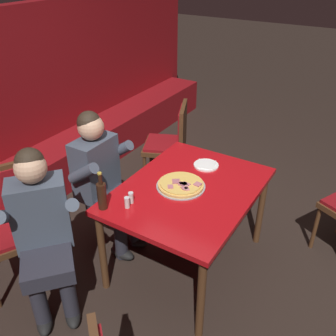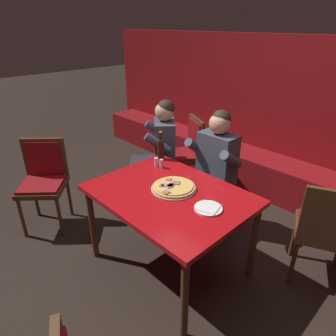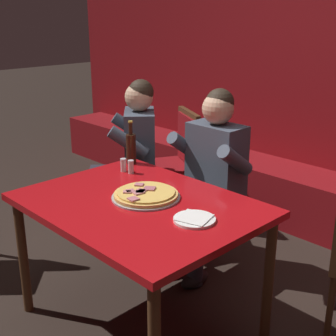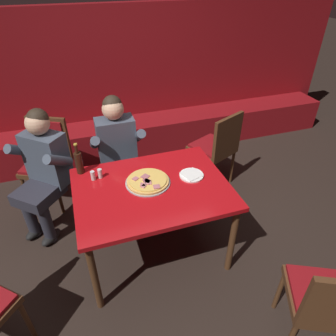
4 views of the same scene
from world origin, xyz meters
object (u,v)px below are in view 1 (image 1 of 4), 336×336
(pizza, at_px, (181,185))
(beer_bottle, at_px, (102,195))
(diner_standing_companion, at_px, (42,229))
(plate_white_paper, at_px, (206,165))
(dining_chair_far_left, at_px, (171,140))
(shaker_parmesan, at_px, (131,198))
(diner_seated_blue_shirt, at_px, (104,178))
(main_dining_table, at_px, (189,197))
(dining_chair_by_booth, at_px, (3,221))
(shaker_black_pepper, at_px, (127,203))

(pizza, xyz_separation_m, beer_bottle, (-0.52, 0.33, 0.09))
(diner_standing_companion, bearing_deg, plate_white_paper, -26.21)
(plate_white_paper, xyz_separation_m, dining_chair_far_left, (0.62, 0.72, -0.21))
(shaker_parmesan, relative_size, diner_seated_blue_shirt, 0.07)
(diner_standing_companion, bearing_deg, main_dining_table, -36.67)
(shaker_parmesan, bearing_deg, diner_seated_blue_shirt, 62.70)
(diner_seated_blue_shirt, height_order, dining_chair_by_booth, diner_seated_blue_shirt)
(shaker_black_pepper, xyz_separation_m, dining_chair_by_booth, (-0.42, 0.89, -0.25))
(pizza, xyz_separation_m, diner_standing_companion, (-0.86, 0.59, -0.09))
(beer_bottle, relative_size, diner_standing_companion, 0.23)
(pizza, bearing_deg, shaker_black_pepper, 156.08)
(shaker_black_pepper, distance_m, dining_chair_by_booth, 1.01)
(plate_white_paper, xyz_separation_m, shaker_black_pepper, (-0.82, 0.21, 0.03))
(shaker_parmesan, height_order, dining_chair_by_booth, dining_chair_by_booth)
(pizza, relative_size, dining_chair_by_booth, 0.39)
(beer_bottle, distance_m, diner_standing_companion, 0.46)
(pizza, height_order, diner_standing_companion, diner_standing_companion)
(pizza, relative_size, diner_standing_companion, 0.30)
(plate_white_paper, xyz_separation_m, diner_standing_companion, (-1.25, 0.62, -0.08))
(dining_chair_by_booth, bearing_deg, beer_bottle, -66.20)
(plate_white_paper, distance_m, diner_seated_blue_shirt, 0.86)
(shaker_black_pepper, bearing_deg, plate_white_paper, -14.66)
(diner_seated_blue_shirt, height_order, diner_standing_companion, same)
(shaker_parmesan, height_order, dining_chair_far_left, dining_chair_far_left)
(plate_white_paper, relative_size, diner_seated_blue_shirt, 0.16)
(pizza, distance_m, diner_standing_companion, 1.05)
(pizza, xyz_separation_m, plate_white_paper, (0.39, -0.02, -0.01))
(shaker_parmesan, xyz_separation_m, diner_seated_blue_shirt, (0.24, 0.46, -0.11))
(shaker_black_pepper, xyz_separation_m, dining_chair_far_left, (1.44, 0.50, -0.24))
(dining_chair_far_left, bearing_deg, plate_white_paper, -131.00)
(main_dining_table, relative_size, shaker_black_pepper, 14.80)
(shaker_black_pepper, distance_m, shaker_parmesan, 0.06)
(pizza, relative_size, shaker_black_pepper, 4.41)
(dining_chair_far_left, xyz_separation_m, diner_standing_companion, (-1.87, -0.10, 0.14))
(shaker_parmesan, xyz_separation_m, dining_chair_far_left, (1.38, 0.49, -0.24))
(shaker_parmesan, distance_m, diner_standing_companion, 0.64)
(plate_white_paper, bearing_deg, main_dining_table, -173.86)
(plate_white_paper, distance_m, dining_chair_far_left, 0.98)
(shaker_black_pepper, distance_m, diner_seated_blue_shirt, 0.57)
(main_dining_table, xyz_separation_m, pizza, (-0.02, 0.06, 0.10))
(plate_white_paper, relative_size, shaker_black_pepper, 2.44)
(beer_bottle, height_order, shaker_parmesan, beer_bottle)
(main_dining_table, distance_m, diner_standing_companion, 1.10)
(plate_white_paper, relative_size, diner_standing_companion, 0.16)
(dining_chair_far_left, height_order, diner_standing_companion, diner_standing_companion)
(plate_white_paper, relative_size, beer_bottle, 0.72)
(main_dining_table, relative_size, dining_chair_far_left, 1.32)
(pizza, height_order, shaker_black_pepper, shaker_black_pepper)
(beer_bottle, height_order, dining_chair_far_left, beer_bottle)
(diner_seated_blue_shirt, bearing_deg, dining_chair_far_left, 1.53)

